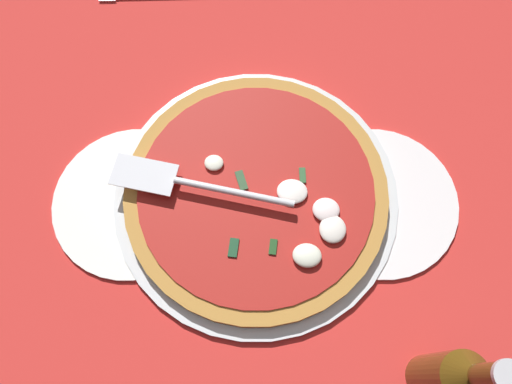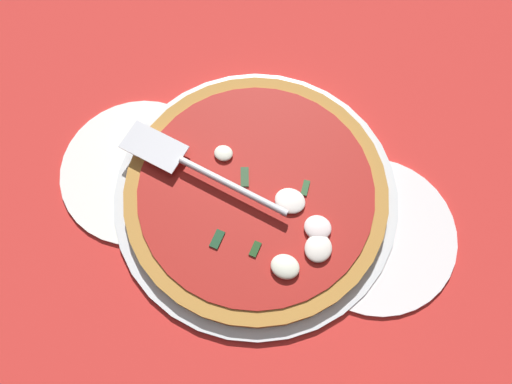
# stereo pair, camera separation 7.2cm
# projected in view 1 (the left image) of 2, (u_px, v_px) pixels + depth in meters

# --- Properties ---
(ground_plane) EXTENTS (1.12, 1.12, 0.01)m
(ground_plane) POSITION_uv_depth(u_px,v_px,m) (238.00, 221.00, 0.74)
(ground_plane) COLOR red
(pizza_pan) EXTENTS (0.42, 0.42, 0.01)m
(pizza_pan) POSITION_uv_depth(u_px,v_px,m) (256.00, 196.00, 0.74)
(pizza_pan) COLOR silver
(pizza_pan) RESTS_ON ground_plane
(dinner_plate_left) EXTENTS (0.24, 0.24, 0.01)m
(dinner_plate_left) POSITION_uv_depth(u_px,v_px,m) (133.00, 202.00, 0.74)
(dinner_plate_left) COLOR white
(dinner_plate_left) RESTS_ON ground_plane
(dinner_plate_right) EXTENTS (0.24, 0.24, 0.01)m
(dinner_plate_right) POSITION_uv_depth(u_px,v_px,m) (378.00, 201.00, 0.74)
(dinner_plate_right) COLOR white
(dinner_plate_right) RESTS_ON ground_plane
(pizza) EXTENTS (0.39, 0.39, 0.03)m
(pizza) POSITION_uv_depth(u_px,v_px,m) (257.00, 193.00, 0.73)
(pizza) COLOR #B67E36
(pizza) RESTS_ON pizza_pan
(pizza_server) EXTENTS (0.27, 0.06, 0.01)m
(pizza_server) POSITION_uv_depth(u_px,v_px,m) (194.00, 184.00, 0.70)
(pizza_server) COLOR silver
(pizza_server) RESTS_ON pizza
(beer_bottle) EXTENTS (0.06, 0.06, 0.23)m
(beer_bottle) POSITION_uv_depth(u_px,v_px,m) (452.00, 377.00, 0.57)
(beer_bottle) COLOR #51370E
(beer_bottle) RESTS_ON ground_plane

